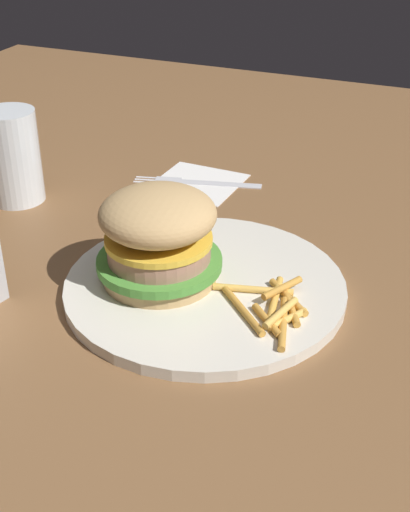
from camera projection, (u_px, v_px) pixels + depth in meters
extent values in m
plane|color=brown|center=(208.00, 298.00, 0.71)|extent=(1.60, 1.60, 0.00)
cylinder|color=silver|center=(205.00, 287.00, 0.72)|extent=(0.29, 0.29, 0.01)
cylinder|color=tan|center=(162.00, 269.00, 0.72)|extent=(0.12, 0.12, 0.01)
cylinder|color=#4C9338|center=(162.00, 259.00, 0.72)|extent=(0.13, 0.13, 0.01)
cylinder|color=tan|center=(161.00, 248.00, 0.71)|extent=(0.10, 0.10, 0.02)
cylinder|color=yellow|center=(161.00, 237.00, 0.70)|extent=(0.11, 0.11, 0.01)
ellipsoid|color=tan|center=(160.00, 212.00, 0.69)|extent=(0.12, 0.12, 0.05)
cylinder|color=gold|center=(291.00, 309.00, 0.67)|extent=(0.05, 0.03, 0.01)
cylinder|color=gold|center=(275.00, 299.00, 0.68)|extent=(0.08, 0.02, 0.01)
cylinder|color=gold|center=(283.00, 323.00, 0.65)|extent=(0.08, 0.03, 0.01)
cylinder|color=#E5B251|center=(287.00, 319.00, 0.65)|extent=(0.04, 0.03, 0.01)
cylinder|color=gold|center=(267.00, 320.00, 0.65)|extent=(0.04, 0.04, 0.01)
cylinder|color=gold|center=(243.00, 310.00, 0.66)|extent=(0.06, 0.06, 0.01)
cylinder|color=gold|center=(288.00, 297.00, 0.68)|extent=(0.05, 0.05, 0.01)
cylinder|color=#E5B251|center=(281.00, 313.00, 0.65)|extent=(0.05, 0.02, 0.01)
cylinder|color=gold|center=(282.00, 288.00, 0.69)|extent=(0.05, 0.03, 0.01)
cylinder|color=#E5B251|center=(253.00, 289.00, 0.70)|extent=(0.03, 0.08, 0.01)
cube|color=white|center=(197.00, 183.00, 0.95)|extent=(0.12, 0.12, 0.00)
cube|color=silver|center=(221.00, 182.00, 0.95)|extent=(0.04, 0.11, 0.00)
cube|color=silver|center=(168.00, 179.00, 0.95)|extent=(0.03, 0.04, 0.00)
cylinder|color=silver|center=(146.00, 175.00, 0.97)|extent=(0.01, 0.03, 0.00)
cylinder|color=silver|center=(145.00, 178.00, 0.96)|extent=(0.01, 0.03, 0.00)
cylinder|color=silver|center=(144.00, 180.00, 0.95)|extent=(0.01, 0.03, 0.00)
cylinder|color=silver|center=(13.00, 157.00, 0.88)|extent=(0.07, 0.07, 0.12)
cylinder|color=silver|center=(15.00, 174.00, 0.89)|extent=(0.06, 0.06, 0.07)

